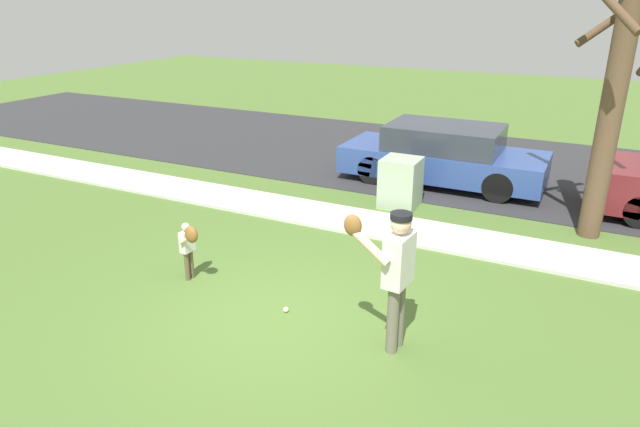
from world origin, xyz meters
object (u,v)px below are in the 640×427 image
Objects in this scene: baseball at (286,310)px; parked_wagon_blue at (443,155)px; person_child at (189,243)px; street_tree_near at (616,85)px; utility_cabinet at (401,183)px; person_adult at (395,267)px.

parked_wagon_blue reaches higher than baseball.
person_child is at bearing 175.24° from baseball.
street_tree_near is at bearing 150.45° from parked_wagon_blue.
baseball is (1.71, -0.14, -0.60)m from person_child.
utility_cabinet is 1.93m from parked_wagon_blue.
parked_wagon_blue is (2.09, 6.40, 0.02)m from person_child.
parked_wagon_blue is at bearing 150.45° from street_tree_near.
person_adult is 3.32m from person_child.
parked_wagon_blue is (-3.20, 1.81, -2.00)m from street_tree_near.
utility_cabinet is at bearing 74.37° from person_child.
baseball is at bearing 86.75° from parked_wagon_blue.
person_child is 0.22× the size of parked_wagon_blue.
person_adult is 0.35× the size of street_tree_near.
baseball is 0.02× the size of parked_wagon_blue.
street_tree_near reaches higher than baseball.
person_adult is 23.95× the size of baseball.
person_adult is 0.39× the size of parked_wagon_blue.
utility_cabinet reaches higher than person_child.
baseball is 0.01× the size of street_tree_near.
street_tree_near is (3.57, 4.73, 2.63)m from baseball.
street_tree_near is at bearing 52.97° from baseball.
utility_cabinet is (-1.54, 4.79, -0.60)m from person_adult.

